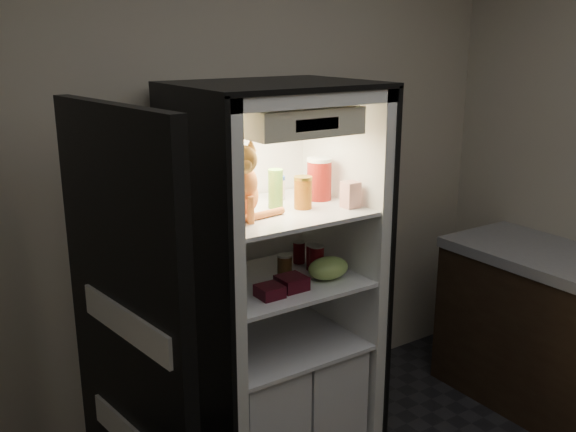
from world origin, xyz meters
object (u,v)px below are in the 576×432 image
Objects in this scene: tabby_cat at (239,187)px; mayo_tub at (277,188)px; soda_can_b at (313,257)px; soda_can_a at (299,252)px; pepper_jar at (319,179)px; grape_bag at (328,268)px; refrigerator at (272,303)px; condiment_jar at (285,264)px; berry_box_right at (292,283)px; parmesan_shaker at (276,189)px; soda_can_c at (316,259)px; cream_carton at (350,195)px; berry_box_left at (270,291)px; salsa_jar at (303,192)px.

tabby_cat reaches higher than mayo_tub.
soda_can_a is at bearing 90.78° from soda_can_b.
tabby_cat is at bearing -174.51° from soda_can_b.
grape_bag is at bearing -111.27° from pepper_jar.
refrigerator is at bearing -134.22° from mayo_tub.
condiment_jar is at bearing -179.94° from pepper_jar.
refrigerator reaches higher than berry_box_right.
mayo_tub is at bearing 109.78° from grape_bag.
pepper_jar is (0.27, 0.01, 0.01)m from parmesan_shaker.
soda_can_c is at bearing 89.18° from grape_bag.
cream_carton is 0.50m from berry_box_right.
cream_carton is (0.30, -0.19, -0.03)m from parmesan_shaker.
soda_can_b reaches higher than soda_can_a.
cream_carton is 0.60m from berry_box_left.
refrigerator is at bearing 142.72° from cream_carton.
soda_can_a is (0.44, 0.16, -0.43)m from tabby_cat.
soda_can_b is at bearing 115.20° from cream_carton.
grape_bag is (-0.10, 0.04, -0.36)m from cream_carton.
mayo_tub is at bearing 144.81° from pepper_jar.
cream_carton is at bearing -41.15° from condiment_jar.
refrigerator reaches higher than soda_can_a.
parmesan_shaker reaches higher than berry_box_right.
berry_box_left is at bearing -170.74° from berry_box_right.
parmesan_shaker is 0.46m from grape_bag.
soda_can_b is (-0.08, 0.18, -0.35)m from cream_carton.
soda_can_c is 0.16m from condiment_jar.
soda_can_c is at bearing -93.64° from soda_can_a.
refrigerator reaches higher than cream_carton.
condiment_jar is at bearing 12.99° from parmesan_shaker.
mayo_tub reaches higher than soda_can_a.
soda_can_c is (0.43, -0.00, -0.42)m from tabby_cat.
refrigerator is at bearing 55.54° from berry_box_left.
mayo_tub is at bearing 91.93° from salsa_jar.
tabby_cat is 0.34m from salsa_jar.
refrigerator is at bearing 136.44° from grape_bag.
condiment_jar reaches higher than berry_box_left.
mayo_tub is 0.47m from grape_bag.
cream_carton is 0.89× the size of soda_can_c.
berry_box_left is 0.14m from berry_box_right.
condiment_jar is 0.20m from berry_box_right.
soda_can_c is (-0.01, -0.04, 0.00)m from soda_can_b.
parmesan_shaker is 1.21× the size of salsa_jar.
cream_carton reaches higher than soda_can_c.
refrigerator is at bearing 40.03° from tabby_cat.
grape_bag reaches higher than berry_box_right.
pepper_jar is at bearing 26.04° from tabby_cat.
soda_can_b is 1.18× the size of berry_box_left.
soda_can_c is 1.11× the size of berry_box_right.
cream_carton is 0.37m from grape_bag.
berry_box_right is (-0.08, -0.18, -0.02)m from condiment_jar.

